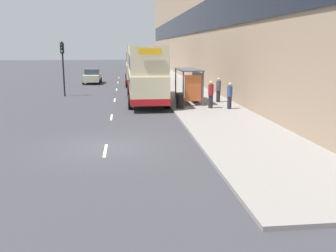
% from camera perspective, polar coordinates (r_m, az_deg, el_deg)
% --- Properties ---
extents(ground_plane, '(220.00, 220.00, 0.00)m').
position_cam_1_polar(ground_plane, '(16.31, -9.44, -3.25)').
color(ground_plane, '#38383D').
extents(pavement, '(5.00, 93.00, 0.14)m').
position_cam_1_polar(pavement, '(54.67, -0.60, 7.63)').
color(pavement, gray).
rests_on(pavement, ground_plane).
extents(terrace_facade, '(3.10, 93.00, 16.17)m').
position_cam_1_polar(terrace_facade, '(55.19, 3.67, 15.96)').
color(terrace_facade, '#9E846B').
rests_on(terrace_facade, ground_plane).
extents(lane_mark_0, '(0.12, 2.00, 0.01)m').
position_cam_1_polar(lane_mark_0, '(15.81, -9.53, -3.71)').
color(lane_mark_0, silver).
rests_on(lane_mark_0, ground_plane).
extents(lane_mark_1, '(0.12, 2.00, 0.01)m').
position_cam_1_polar(lane_mark_1, '(23.18, -8.60, 1.34)').
color(lane_mark_1, silver).
rests_on(lane_mark_1, ground_plane).
extents(lane_mark_2, '(0.12, 2.00, 0.01)m').
position_cam_1_polar(lane_mark_2, '(30.65, -8.13, 3.94)').
color(lane_mark_2, silver).
rests_on(lane_mark_2, ground_plane).
extents(lane_mark_3, '(0.12, 2.00, 0.01)m').
position_cam_1_polar(lane_mark_3, '(38.16, -7.84, 5.52)').
color(lane_mark_3, silver).
rests_on(lane_mark_3, ground_plane).
extents(lane_mark_4, '(0.12, 2.00, 0.01)m').
position_cam_1_polar(lane_mark_4, '(45.69, -7.64, 6.58)').
color(lane_mark_4, silver).
rests_on(lane_mark_4, ground_plane).
extents(lane_mark_5, '(0.12, 2.00, 0.01)m').
position_cam_1_polar(lane_mark_5, '(53.23, -7.50, 7.34)').
color(lane_mark_5, silver).
rests_on(lane_mark_5, ground_plane).
extents(bus_shelter, '(1.60, 4.20, 2.48)m').
position_cam_1_polar(bus_shelter, '(27.93, 3.61, 7.12)').
color(bus_shelter, '#4C4C51').
rests_on(bus_shelter, ground_plane).
extents(double_decker_bus_near, '(2.85, 10.48, 4.30)m').
position_cam_1_polar(double_decker_bus_near, '(29.04, -3.40, 8.11)').
color(double_decker_bus_near, beige).
rests_on(double_decker_bus_near, ground_plane).
extents(double_decker_bus_ahead, '(2.85, 10.54, 4.30)m').
position_cam_1_polar(double_decker_bus_ahead, '(43.22, -4.65, 9.37)').
color(double_decker_bus_ahead, beige).
rests_on(double_decker_bus_ahead, ground_plane).
extents(car_0, '(2.02, 4.29, 1.68)m').
position_cam_1_polar(car_0, '(45.15, -11.48, 7.44)').
color(car_0, '#B7B799').
rests_on(car_0, ground_plane).
extents(car_1, '(2.08, 4.06, 1.68)m').
position_cam_1_polar(car_1, '(76.57, -4.99, 9.41)').
color(car_1, '#4C5156').
rests_on(car_1, ground_plane).
extents(car_2, '(1.96, 4.38, 1.80)m').
position_cam_1_polar(car_2, '(56.13, -4.74, 8.53)').
color(car_2, silver).
rests_on(car_2, ground_plane).
extents(car_3, '(1.96, 4.19, 1.76)m').
position_cam_1_polar(car_3, '(86.74, -5.34, 9.72)').
color(car_3, black).
rests_on(car_3, ground_plane).
extents(pedestrian_at_shelter, '(0.33, 0.33, 1.65)m').
position_cam_1_polar(pedestrian_at_shelter, '(28.10, 4.40, 5.31)').
color(pedestrian_at_shelter, '#23232D').
rests_on(pedestrian_at_shelter, ground_plane).
extents(pedestrian_1, '(0.36, 0.36, 1.83)m').
position_cam_1_polar(pedestrian_1, '(28.48, 7.69, 5.50)').
color(pedestrian_1, '#23232D').
rests_on(pedestrian_1, ground_plane).
extents(pedestrian_2, '(0.35, 0.35, 1.76)m').
position_cam_1_polar(pedestrian_2, '(25.44, 9.37, 4.61)').
color(pedestrian_2, '#23232D').
rests_on(pedestrian_2, ground_plane).
extents(pedestrian_3, '(0.37, 0.37, 1.85)m').
position_cam_1_polar(pedestrian_3, '(25.57, 6.54, 4.83)').
color(pedestrian_3, '#23232D').
rests_on(pedestrian_3, ground_plane).
extents(litter_bin, '(0.55, 0.55, 1.05)m').
position_cam_1_polar(litter_bin, '(25.42, 1.84, 3.91)').
color(litter_bin, black).
rests_on(litter_bin, ground_plane).
extents(traffic_light_far_kerb, '(0.30, 0.32, 4.67)m').
position_cam_1_polar(traffic_light_far_kerb, '(33.76, -15.75, 9.71)').
color(traffic_light_far_kerb, black).
rests_on(traffic_light_far_kerb, ground_plane).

